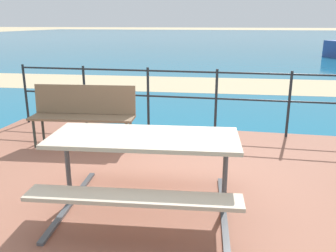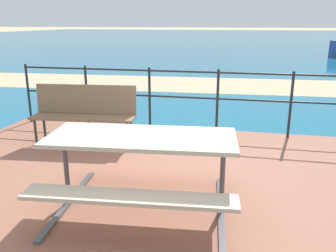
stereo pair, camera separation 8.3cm
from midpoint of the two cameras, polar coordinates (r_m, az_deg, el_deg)
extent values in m
plane|color=tan|center=(4.09, -2.92, -11.38)|extent=(240.00, 240.00, 0.00)
cube|color=#935B47|center=(4.08, -2.93, -11.01)|extent=(6.40, 5.20, 0.06)
cube|color=#196B8E|center=(43.55, 11.08, 13.61)|extent=(90.00, 90.00, 0.01)
cube|color=tan|center=(11.29, 7.06, 6.59)|extent=(54.08, 5.53, 0.01)
cube|color=#BCAD93|center=(3.46, -3.57, -1.87)|extent=(1.89, 0.92, 0.04)
cube|color=#BCAD93|center=(3.04, -5.54, -11.33)|extent=(1.85, 0.43, 0.04)
cube|color=#BCAD93|center=(4.14, -1.99, -3.55)|extent=(1.85, 0.43, 0.04)
cylinder|color=#4C5156|center=(3.82, -15.38, -6.81)|extent=(0.05, 0.05, 0.76)
cube|color=#4C5156|center=(3.97, -14.98, -11.68)|extent=(0.19, 1.48, 0.03)
cylinder|color=#4C5156|center=(3.56, 9.38, -8.17)|extent=(0.05, 0.05, 0.76)
cube|color=#4C5156|center=(3.72, 9.12, -13.32)|extent=(0.19, 1.48, 0.03)
cube|color=#7A6047|center=(5.54, -13.04, 1.39)|extent=(1.61, 0.55, 0.04)
cube|color=#7A6047|center=(5.65, -12.60, 4.25)|extent=(1.58, 0.22, 0.45)
cylinder|color=#2D3833|center=(5.74, -20.08, -1.02)|extent=(0.04, 0.04, 0.45)
cylinder|color=#2D3833|center=(6.00, -18.84, -0.17)|extent=(0.04, 0.04, 0.45)
cylinder|color=#2D3833|center=(5.27, -6.12, -1.60)|extent=(0.04, 0.04, 0.45)
cylinder|color=#2D3833|center=(5.55, -5.46, -0.65)|extent=(0.04, 0.04, 0.45)
cylinder|color=#1E2328|center=(7.19, -21.18, 4.90)|extent=(0.04, 0.04, 1.10)
cylinder|color=#1E2328|center=(6.63, -12.55, 4.72)|extent=(0.04, 0.04, 1.10)
cylinder|color=#1E2328|center=(6.23, -2.59, 4.37)|extent=(0.04, 0.04, 1.10)
cylinder|color=#1E2328|center=(6.05, 8.32, 3.84)|extent=(0.04, 0.04, 1.10)
cylinder|color=#1E2328|center=(6.10, 19.46, 3.16)|extent=(0.04, 0.04, 1.10)
cylinder|color=#1E2328|center=(6.03, 2.85, 8.72)|extent=(5.90, 0.03, 0.03)
cylinder|color=#1E2328|center=(6.10, 2.79, 4.63)|extent=(5.90, 0.03, 0.03)
cone|color=#2D478C|center=(22.90, 25.33, 11.25)|extent=(0.94, 0.81, 0.81)
camera|label=1|loc=(0.04, -89.51, 0.14)|focal=37.97mm
camera|label=2|loc=(0.04, 90.49, -0.14)|focal=37.97mm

